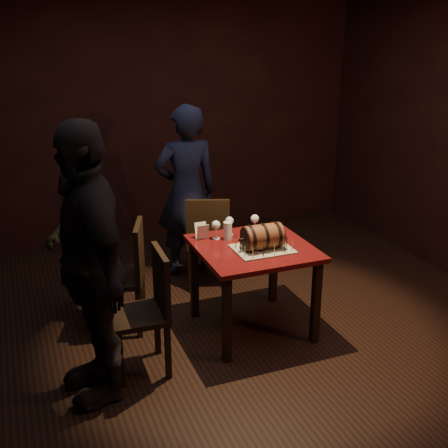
% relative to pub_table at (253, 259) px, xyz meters
% --- Properties ---
extents(room_shell, '(5.04, 5.04, 2.80)m').
position_rel_pub_table_xyz_m(room_shell, '(-0.16, 0.00, 0.76)').
color(room_shell, black).
rests_on(room_shell, ground).
extents(pub_table, '(0.90, 0.90, 0.75)m').
position_rel_pub_table_xyz_m(pub_table, '(0.00, 0.00, 0.00)').
color(pub_table, '#460B0E').
rests_on(pub_table, ground).
extents(cake_board, '(0.45, 0.35, 0.01)m').
position_rel_pub_table_xyz_m(cake_board, '(0.03, -0.10, 0.12)').
color(cake_board, '#A69E86').
rests_on(cake_board, pub_table).
extents(barrel_cake, '(0.36, 0.21, 0.21)m').
position_rel_pub_table_xyz_m(barrel_cake, '(0.03, -0.10, 0.22)').
color(barrel_cake, brown).
rests_on(barrel_cake, cake_board).
extents(birthday_candles, '(0.40, 0.30, 0.09)m').
position_rel_pub_table_xyz_m(birthday_candles, '(0.04, -0.10, 0.16)').
color(birthday_candles, '#E4D588').
rests_on(birthday_candles, cake_board).
extents(wine_glass_left, '(0.07, 0.07, 0.16)m').
position_rel_pub_table_xyz_m(wine_glass_left, '(-0.22, 0.25, 0.23)').
color(wine_glass_left, silver).
rests_on(wine_glass_left, pub_table).
extents(wine_glass_mid, '(0.07, 0.07, 0.16)m').
position_rel_pub_table_xyz_m(wine_glass_mid, '(-0.09, 0.30, 0.23)').
color(wine_glass_mid, silver).
rests_on(wine_glass_mid, pub_table).
extents(wine_glass_right, '(0.07, 0.07, 0.16)m').
position_rel_pub_table_xyz_m(wine_glass_right, '(0.14, 0.28, 0.23)').
color(wine_glass_right, silver).
rests_on(wine_glass_right, pub_table).
extents(pint_of_ale, '(0.07, 0.07, 0.15)m').
position_rel_pub_table_xyz_m(pint_of_ale, '(-0.14, 0.21, 0.18)').
color(pint_of_ale, silver).
rests_on(pint_of_ale, pub_table).
extents(menu_card, '(0.10, 0.05, 0.13)m').
position_rel_pub_table_xyz_m(menu_card, '(-0.33, 0.30, 0.17)').
color(menu_card, white).
rests_on(menu_card, pub_table).
extents(chair_back, '(0.51, 0.51, 0.93)m').
position_rel_pub_table_xyz_m(chair_back, '(-0.08, 0.86, -0.12)').
color(chair_back, black).
rests_on(chair_back, ground).
extents(chair_left_rear, '(0.51, 0.51, 0.93)m').
position_rel_pub_table_xyz_m(chair_left_rear, '(-0.95, 0.39, -0.12)').
color(chair_left_rear, black).
rests_on(chair_left_rear, ground).
extents(chair_left_front, '(0.41, 0.41, 0.93)m').
position_rel_pub_table_xyz_m(chair_left_front, '(-0.94, -0.25, -0.12)').
color(chair_left_front, black).
rests_on(chair_left_front, ground).
extents(person_back, '(0.65, 0.45, 1.73)m').
position_rel_pub_table_xyz_m(person_back, '(-0.15, 1.28, 0.22)').
color(person_back, '#1B1E37').
rests_on(person_back, ground).
extents(person_left_rear, '(0.58, 0.75, 1.53)m').
position_rel_pub_table_xyz_m(person_left_rear, '(-1.26, 0.67, 0.12)').
color(person_left_rear, '#3C3F1F').
rests_on(person_left_rear, ground).
extents(person_left_front, '(0.58, 1.16, 1.91)m').
position_rel_pub_table_xyz_m(person_left_front, '(-1.34, -0.38, 0.32)').
color(person_left_front, black).
rests_on(person_left_front, ground).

